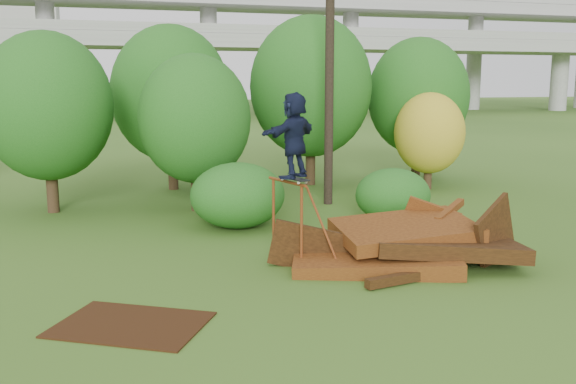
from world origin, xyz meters
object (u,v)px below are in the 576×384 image
object	(u,v)px
scrap_pile	(406,246)
utility_pole	(330,55)
skater	(294,135)
flat_plate	(131,325)

from	to	relation	value
scrap_pile	utility_pole	size ratio (longest dim) A/B	0.61
skater	utility_pole	xyz separation A→B (m)	(3.20, 6.47, 1.88)
scrap_pile	flat_plate	world-z (taller)	scrap_pile
flat_plate	utility_pole	size ratio (longest dim) A/B	0.25
scrap_pile	utility_pole	xyz separation A→B (m)	(0.82, 6.97, 4.30)
flat_plate	scrap_pile	bearing A→B (deg)	17.63
scrap_pile	skater	distance (m)	3.43
skater	utility_pole	distance (m)	7.46
flat_plate	utility_pole	world-z (taller)	utility_pole
utility_pole	flat_plate	bearing A→B (deg)	-127.29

